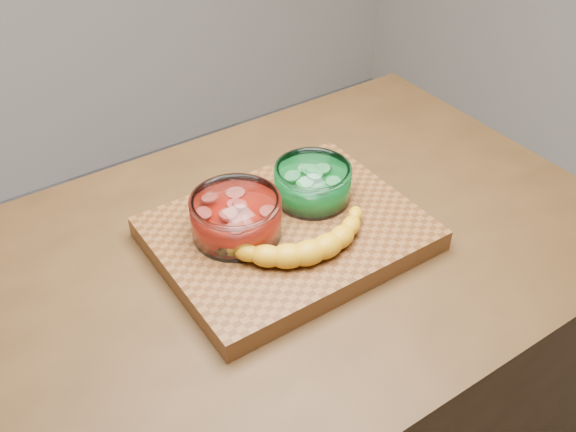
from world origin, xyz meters
TOP-DOWN VIEW (x-y plane):
  - counter at (0.00, 0.00)m, footprint 1.20×0.80m
  - cutting_board at (0.00, 0.00)m, footprint 0.45×0.35m
  - bowl_red at (-0.08, 0.03)m, footprint 0.15×0.15m
  - bowl_green at (0.08, 0.04)m, footprint 0.14×0.14m
  - banana at (-0.01, -0.05)m, footprint 0.29×0.16m

SIDE VIEW (x-z plane):
  - counter at x=0.00m, z-range 0.00..0.90m
  - cutting_board at x=0.00m, z-range 0.90..0.94m
  - banana at x=-0.01m, z-range 0.94..0.98m
  - bowl_green at x=0.08m, z-range 0.94..1.00m
  - bowl_red at x=-0.08m, z-range 0.94..1.01m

